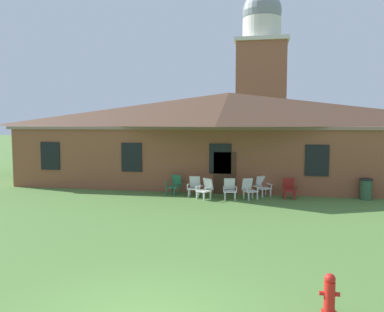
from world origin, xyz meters
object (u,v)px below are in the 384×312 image
at_px(lawn_chair_near_door, 194,186).
at_px(lawn_chair_under_eave, 289,188).
at_px(trash_bin, 366,189).
at_px(lawn_chair_by_porch, 175,184).
at_px(lawn_chair_left_end, 205,188).
at_px(fire_hydrant, 329,296).
at_px(lawn_chair_far_side, 263,186).
at_px(lawn_chair_right_end, 249,188).
at_px(lawn_chair_middle, 230,188).

distance_m(lawn_chair_near_door, lawn_chair_under_eave, 4.48).
bearing_deg(lawn_chair_under_eave, trash_bin, 5.92).
height_order(lawn_chair_under_eave, trash_bin, trash_bin).
height_order(lawn_chair_by_porch, lawn_chair_left_end, same).
relative_size(lawn_chair_left_end, fire_hydrant, 1.21).
relative_size(lawn_chair_far_side, trash_bin, 0.98).
xyz_separation_m(lawn_chair_right_end, trash_bin, (5.31, 0.81, -0.00)).
bearing_deg(lawn_chair_middle, lawn_chair_near_door, 167.31).
xyz_separation_m(lawn_chair_by_porch, lawn_chair_middle, (2.79, -0.70, 0.00)).
height_order(lawn_chair_far_side, lawn_chair_under_eave, same).
bearing_deg(lawn_chair_near_door, trash_bin, 4.36).
bearing_deg(fire_hydrant, lawn_chair_middle, 104.37).
xyz_separation_m(lawn_chair_near_door, lawn_chair_middle, (1.74, -0.39, 0.00)).
bearing_deg(lawn_chair_left_end, lawn_chair_near_door, 137.07).
bearing_deg(lawn_chair_left_end, lawn_chair_far_side, 26.28).
height_order(lawn_chair_by_porch, fire_hydrant, lawn_chair_by_porch).
bearing_deg(lawn_chair_under_eave, lawn_chair_right_end, -166.23).
relative_size(lawn_chair_near_door, trash_bin, 0.98).
height_order(lawn_chair_right_end, fire_hydrant, lawn_chair_right_end).
bearing_deg(fire_hydrant, trash_bin, 72.80).
distance_m(lawn_chair_far_side, lawn_chair_under_eave, 1.30).
bearing_deg(lawn_chair_right_end, lawn_chair_by_porch, 172.03).
relative_size(lawn_chair_by_porch, lawn_chair_far_side, 1.00).
xyz_separation_m(lawn_chair_near_door, trash_bin, (7.95, 0.61, -0.00)).
bearing_deg(trash_bin, fire_hydrant, -107.20).
relative_size(lawn_chair_right_end, lawn_chair_under_eave, 1.00).
relative_size(lawn_chair_under_eave, fire_hydrant, 1.21).
xyz_separation_m(lawn_chair_middle, trash_bin, (6.21, 1.00, -0.00)).
relative_size(fire_hydrant, trash_bin, 0.81).
bearing_deg(lawn_chair_by_porch, lawn_chair_far_side, 5.33).
distance_m(lawn_chair_by_porch, lawn_chair_far_side, 4.33).
bearing_deg(lawn_chair_by_porch, lawn_chair_near_door, -16.49).
relative_size(lawn_chair_by_porch, lawn_chair_near_door, 1.00).
bearing_deg(lawn_chair_right_end, lawn_chair_far_side, 55.83).
xyz_separation_m(lawn_chair_far_side, lawn_chair_under_eave, (1.21, -0.47, 0.00)).
bearing_deg(lawn_chair_middle, lawn_chair_left_end, -170.12).
height_order(lawn_chair_left_end, lawn_chair_middle, same).
distance_m(lawn_chair_under_eave, trash_bin, 3.49).
distance_m(lawn_chair_by_porch, lawn_chair_near_door, 1.10).
distance_m(lawn_chair_middle, lawn_chair_right_end, 0.91).
height_order(lawn_chair_middle, fire_hydrant, lawn_chair_middle).
relative_size(lawn_chair_left_end, lawn_chair_middle, 1.00).
relative_size(lawn_chair_far_side, fire_hydrant, 1.21).
xyz_separation_m(lawn_chair_right_end, lawn_chair_under_eave, (1.84, 0.45, 0.00)).
bearing_deg(lawn_chair_by_porch, trash_bin, 1.87).
distance_m(lawn_chair_near_door, lawn_chair_right_end, 2.64).
bearing_deg(fire_hydrant, lawn_chair_under_eave, 89.68).
relative_size(lawn_chair_under_eave, trash_bin, 0.98).
xyz_separation_m(lawn_chair_left_end, lawn_chair_middle, (1.11, 0.19, 0.00)).
relative_size(lawn_chair_middle, lawn_chair_far_side, 1.00).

